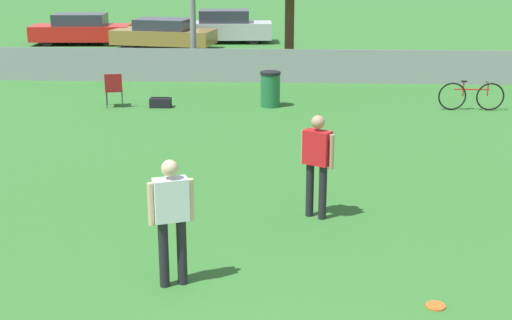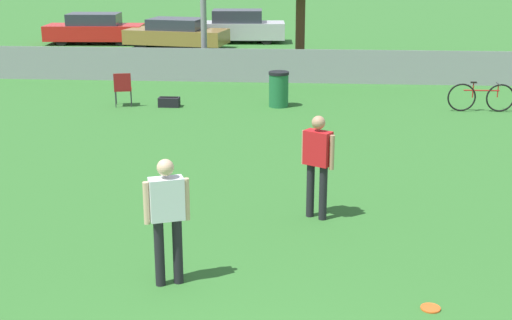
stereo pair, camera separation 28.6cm
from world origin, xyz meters
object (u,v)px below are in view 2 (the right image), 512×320
(folding_chair_sideline, at_px, (123,87))
(parked_car_silver, at_px, (237,27))
(parked_car_tan, at_px, (177,34))
(gear_bag_sideline, at_px, (169,102))
(player_defender_red, at_px, (318,159))
(player_receiver_white, at_px, (167,212))
(parked_car_red, at_px, (95,29))
(bicycle_sideline, at_px, (481,97))
(trash_bin, at_px, (279,89))
(frisbee_disc, at_px, (431,308))

(folding_chair_sideline, xyz_separation_m, parked_car_silver, (1.76, 13.97, 0.16))
(folding_chair_sideline, height_order, parked_car_tan, parked_car_tan)
(folding_chair_sideline, distance_m, gear_bag_sideline, 1.34)
(folding_chair_sideline, bearing_deg, player_defender_red, 110.60)
(player_receiver_white, relative_size, player_defender_red, 1.00)
(folding_chair_sideline, bearing_deg, parked_car_red, -82.84)
(bicycle_sideline, height_order, parked_car_silver, parked_car_silver)
(player_receiver_white, bearing_deg, trash_bin, 63.71)
(player_receiver_white, distance_m, player_defender_red, 3.20)
(player_defender_red, xyz_separation_m, trash_bin, (-1.01, 8.42, -0.52))
(player_defender_red, distance_m, bicycle_sideline, 9.37)
(gear_bag_sideline, distance_m, parked_car_silver, 13.94)
(player_receiver_white, xyz_separation_m, parked_car_tan, (-4.05, 22.38, -0.36))
(player_receiver_white, bearing_deg, parked_car_tan, 78.80)
(parked_car_red, height_order, parked_car_tan, parked_car_red)
(parked_car_red, bearing_deg, frisbee_disc, -68.45)
(frisbee_disc, height_order, gear_bag_sideline, gear_bag_sideline)
(parked_car_red, relative_size, parked_car_silver, 1.01)
(frisbee_disc, distance_m, bicycle_sideline, 11.63)
(trash_bin, xyz_separation_m, gear_bag_sideline, (-3.03, -0.25, -0.36))
(trash_bin, distance_m, parked_car_tan, 12.45)
(bicycle_sideline, bearing_deg, player_defender_red, -118.84)
(trash_bin, bearing_deg, parked_car_red, 125.26)
(bicycle_sideline, xyz_separation_m, trash_bin, (-5.46, 0.20, 0.10))
(bicycle_sideline, distance_m, trash_bin, 5.46)
(frisbee_disc, distance_m, parked_car_red, 26.70)
(gear_bag_sideline, distance_m, parked_car_tan, 11.83)
(bicycle_sideline, height_order, parked_car_red, parked_car_red)
(frisbee_disc, distance_m, folding_chair_sideline, 12.99)
(bicycle_sideline, height_order, parked_car_tan, parked_car_tan)
(gear_bag_sideline, relative_size, parked_car_red, 0.13)
(parked_car_tan, bearing_deg, parked_car_silver, 52.82)
(frisbee_disc, bearing_deg, parked_car_red, 115.29)
(frisbee_disc, xyz_separation_m, trash_bin, (-2.41, 11.41, 0.48))
(player_defender_red, bearing_deg, parked_car_tan, 138.09)
(frisbee_disc, bearing_deg, folding_chair_sideline, 121.16)
(bicycle_sideline, distance_m, gear_bag_sideline, 8.50)
(player_receiver_white, distance_m, trash_bin, 11.02)
(parked_car_tan, bearing_deg, player_defender_red, -63.31)
(player_defender_red, distance_m, frisbee_disc, 3.44)
(trash_bin, distance_m, parked_car_red, 15.59)
(player_defender_red, relative_size, trash_bin, 1.75)
(player_defender_red, bearing_deg, trash_bin, 128.14)
(gear_bag_sideline, xyz_separation_m, parked_car_tan, (-1.94, 11.66, 0.52))
(bicycle_sideline, xyz_separation_m, parked_car_tan, (-10.43, 11.61, 0.26))
(frisbee_disc, bearing_deg, player_receiver_white, 172.51)
(player_receiver_white, relative_size, gear_bag_sideline, 2.97)
(folding_chair_sideline, relative_size, gear_bag_sideline, 1.64)
(player_defender_red, xyz_separation_m, folding_chair_sideline, (-5.32, 8.12, -0.47))
(folding_chair_sideline, bearing_deg, parked_car_tan, -99.38)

